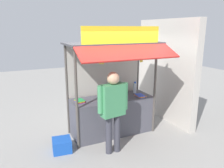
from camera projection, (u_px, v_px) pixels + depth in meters
name	position (u px, v px, depth m)	size (l,w,h in m)	color
ground_plane	(112.00, 132.00, 5.55)	(20.00, 20.00, 0.00)	gray
stall_counter	(112.00, 115.00, 5.44)	(1.97, 0.73, 0.92)	#4C4C56
stall_structure	(111.00, 71.00, 5.24)	(2.17, 1.54, 2.60)	#4C4742
water_bottle_mid_right	(112.00, 91.00, 5.50)	(0.07, 0.07, 0.25)	silver
water_bottle_back_right	(113.00, 90.00, 5.62)	(0.07, 0.07, 0.25)	silver
water_bottle_center	(125.00, 90.00, 5.48)	(0.09, 0.09, 0.31)	silver
water_bottle_far_left	(135.00, 88.00, 5.71)	(0.08, 0.08, 0.30)	silver
magazine_stack_back_left	(140.00, 96.00, 5.42)	(0.21, 0.31, 0.05)	blue
magazine_stack_front_right	(80.00, 101.00, 5.01)	(0.20, 0.28, 0.06)	blue
banana_bunch_leftmost	(102.00, 60.00, 4.49)	(0.11, 0.12, 0.29)	#332D23
banana_bunch_inner_left	(141.00, 59.00, 4.88)	(0.10, 0.10, 0.30)	#332D23
banana_bunch_rightmost	(87.00, 59.00, 4.35)	(0.10, 0.11, 0.25)	#332D23
vendor_person	(113.00, 106.00, 4.42)	(0.66, 0.28, 1.74)	#383842
plastic_crate	(62.00, 145.00, 4.68)	(0.39, 0.39, 0.27)	#194CB2
neighbour_wall	(165.00, 70.00, 6.21)	(0.20, 2.40, 2.81)	beige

